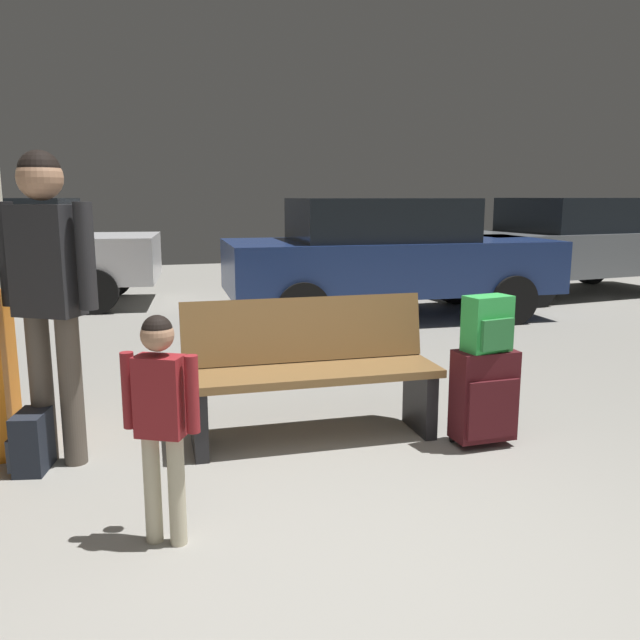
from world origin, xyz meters
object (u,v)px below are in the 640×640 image
object	(u,v)px
backpack_bright	(488,324)
parked_car_far	(2,250)
child	(161,406)
parked_car_near	(386,255)
bench	(311,370)
adult	(47,275)
suitcase	(484,396)
backpack_dark_floor	(32,442)
parked_car_side	(571,243)

from	to	relation	value
backpack_bright	parked_car_far	xyz separation A→B (m)	(-3.67, 6.57, 0.03)
backpack_bright	child	xyz separation A→B (m)	(-1.98, -0.62, -0.13)
backpack_bright	parked_car_near	xyz separation A→B (m)	(1.12, 4.26, 0.03)
bench	adult	size ratio (longest dim) A/B	0.91
suitcase	child	size ratio (longest dim) A/B	0.58
suitcase	parked_car_near	bearing A→B (deg)	75.29
backpack_bright	child	size ratio (longest dim) A/B	0.33
bench	suitcase	bearing A→B (deg)	-24.87
backpack_dark_floor	parked_car_near	bearing A→B (deg)	45.62
parked_car_near	parked_car_side	distance (m)	3.73
backpack_bright	parked_car_near	size ratio (longest dim) A/B	0.08
backpack_dark_floor	parked_car_side	size ratio (longest dim) A/B	0.08
child	bench	bearing A→B (deg)	47.21
backpack_dark_floor	adult	bearing A→B (deg)	31.63
bench	child	distance (m)	1.47
backpack_dark_floor	parked_car_side	distance (m)	8.84
backpack_bright	parked_car_side	size ratio (longest dim) A/B	0.08
bench	child	world-z (taller)	child
parked_car_near	adult	bearing A→B (deg)	-133.94
bench	backpack_bright	bearing A→B (deg)	-24.87
suitcase	backpack_bright	world-z (taller)	backpack_bright
suitcase	backpack_dark_floor	world-z (taller)	suitcase
backpack_bright	backpack_dark_floor	xyz separation A→B (m)	(-2.64, 0.42, -0.60)
backpack_dark_floor	child	bearing A→B (deg)	-57.03
backpack_bright	child	distance (m)	2.07
child	parked_car_near	distance (m)	5.77
bench	parked_car_far	distance (m)	6.69
bench	parked_car_side	xyz separation A→B (m)	(5.69, 4.84, 0.36)
adult	parked_car_near	world-z (taller)	adult
suitcase	adult	bearing A→B (deg)	168.64
backpack_dark_floor	parked_car_side	xyz separation A→B (m)	(7.35, 4.88, 0.64)
parked_car_far	parked_car_side	bearing A→B (deg)	-8.64
backpack_bright	parked_car_side	world-z (taller)	parked_car_side
suitcase	adult	distance (m)	2.67
backpack_dark_floor	bench	bearing A→B (deg)	1.41
bench	parked_car_side	distance (m)	7.48
backpack_bright	parked_car_far	world-z (taller)	parked_car_far
parked_car_far	parked_car_side	world-z (taller)	same
parked_car_near	bench	bearing A→B (deg)	-118.93
parked_car_near	backpack_bright	bearing A→B (deg)	-104.70
child	backpack_dark_floor	size ratio (longest dim) A/B	3.06
bench	parked_car_near	world-z (taller)	parked_car_near
backpack_bright	parked_car_far	bearing A→B (deg)	119.22
suitcase	child	xyz separation A→B (m)	(-1.97, -0.62, 0.32)
child	parked_car_side	distance (m)	8.92
backpack_bright	backpack_dark_floor	distance (m)	2.74
backpack_dark_floor	parked_car_near	distance (m)	5.41
backpack_dark_floor	suitcase	bearing A→B (deg)	-8.92
bench	parked_car_near	xyz separation A→B (m)	(2.10, 3.80, 0.36)
adult	parked_car_side	bearing A→B (deg)	33.61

